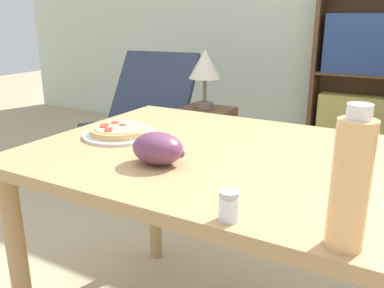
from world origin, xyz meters
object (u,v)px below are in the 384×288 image
at_px(salt_shaker, 229,206).
at_px(side_table, 204,149).
at_px(pizza_on_plate, 120,132).
at_px(lounge_chair_near, 144,134).
at_px(grape_bunch, 158,149).
at_px(bookshelf, 357,81).
at_px(table_lamp, 205,67).
at_px(drink_bottle, 351,183).

xyz_separation_m(salt_shaker, side_table, (-0.93, 1.67, -0.50)).
distance_m(pizza_on_plate, side_table, 1.43).
bearing_deg(lounge_chair_near, grape_bunch, -60.36).
distance_m(grape_bunch, salt_shaker, 0.37).
relative_size(pizza_on_plate, bookshelf, 0.18).
bearing_deg(pizza_on_plate, grape_bunch, -31.08).
bearing_deg(pizza_on_plate, table_lamp, 105.10).
bearing_deg(grape_bunch, salt_shaker, -33.49).
distance_m(salt_shaker, table_lamp, 1.91).
bearing_deg(table_lamp, drink_bottle, -55.20).
height_order(bookshelf, side_table, bookshelf).
xyz_separation_m(pizza_on_plate, grape_bunch, (0.27, -0.16, 0.03)).
distance_m(drink_bottle, table_lamp, 2.02).
xyz_separation_m(bookshelf, side_table, (-0.77, -1.29, -0.35)).
relative_size(pizza_on_plate, salt_shaker, 3.98).
height_order(drink_bottle, table_lamp, drink_bottle).
xyz_separation_m(grape_bunch, salt_shaker, (0.31, -0.21, -0.01)).
relative_size(drink_bottle, lounge_chair_near, 0.30).
bearing_deg(pizza_on_plate, side_table, 105.10).
xyz_separation_m(grape_bunch, side_table, (-0.62, 1.46, -0.52)).
distance_m(pizza_on_plate, salt_shaker, 0.69).
relative_size(lounge_chair_near, bookshelf, 0.64).
bearing_deg(side_table, table_lamp, 0.00).
height_order(salt_shaker, table_lamp, table_lamp).
height_order(drink_bottle, lounge_chair_near, drink_bottle).
distance_m(side_table, table_lamp, 0.56).
height_order(lounge_chair_near, table_lamp, table_lamp).
bearing_deg(pizza_on_plate, bookshelf, 80.86).
relative_size(salt_shaker, lounge_chair_near, 0.07).
bearing_deg(bookshelf, table_lamp, -120.73).
xyz_separation_m(grape_bunch, table_lamp, (-0.62, 1.46, 0.04)).
xyz_separation_m(pizza_on_plate, salt_shaker, (0.58, -0.37, 0.02)).
height_order(side_table, table_lamp, table_lamp).
xyz_separation_m(drink_bottle, bookshelf, (-0.38, 2.95, -0.24)).
bearing_deg(salt_shaker, drink_bottle, 2.93).
height_order(drink_bottle, bookshelf, bookshelf).
bearing_deg(drink_bottle, side_table, 124.80).
bearing_deg(side_table, grape_bunch, -66.99).
relative_size(side_table, table_lamp, 1.41).
bearing_deg(lounge_chair_near, salt_shaker, -57.32).
bearing_deg(table_lamp, side_table, 0.00).
bearing_deg(drink_bottle, salt_shaker, -177.07).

